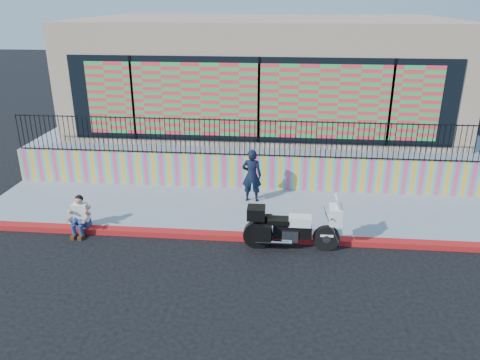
# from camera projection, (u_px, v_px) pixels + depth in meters

# --- Properties ---
(ground) EXTENTS (90.00, 90.00, 0.00)m
(ground) POSITION_uv_depth(u_px,v_px,m) (248.00, 239.00, 12.42)
(ground) COLOR black
(ground) RESTS_ON ground
(red_curb) EXTENTS (16.00, 0.30, 0.15)m
(red_curb) POSITION_uv_depth(u_px,v_px,m) (248.00, 237.00, 12.39)
(red_curb) COLOR #B9220D
(red_curb) RESTS_ON ground
(sidewalk) EXTENTS (16.00, 3.00, 0.15)m
(sidewalk) POSITION_uv_depth(u_px,v_px,m) (253.00, 210.00, 13.92)
(sidewalk) COLOR gray
(sidewalk) RESTS_ON ground
(mural_wall) EXTENTS (16.00, 0.20, 1.10)m
(mural_wall) POSITION_uv_depth(u_px,v_px,m) (256.00, 172.00, 15.17)
(mural_wall) COLOR #F84172
(mural_wall) RESTS_ON sidewalk
(metal_fence) EXTENTS (15.80, 0.04, 1.20)m
(metal_fence) POSITION_uv_depth(u_px,v_px,m) (257.00, 138.00, 14.75)
(metal_fence) COLOR black
(metal_fence) RESTS_ON mural_wall
(elevated_platform) EXTENTS (16.00, 10.00, 1.25)m
(elevated_platform) POSITION_uv_depth(u_px,v_px,m) (264.00, 132.00, 19.92)
(elevated_platform) COLOR gray
(elevated_platform) RESTS_ON ground
(storefront_building) EXTENTS (14.00, 8.06, 4.00)m
(storefront_building) POSITION_uv_depth(u_px,v_px,m) (265.00, 70.00, 18.76)
(storefront_building) COLOR tan
(storefront_building) RESTS_ON elevated_platform
(police_motorcycle) EXTENTS (2.40, 0.79, 1.49)m
(police_motorcycle) POSITION_uv_depth(u_px,v_px,m) (290.00, 226.00, 11.75)
(police_motorcycle) COLOR black
(police_motorcycle) RESTS_ON ground
(police_officer) EXTENTS (0.61, 0.41, 1.64)m
(police_officer) POSITION_uv_depth(u_px,v_px,m) (252.00, 175.00, 14.13)
(police_officer) COLOR black
(police_officer) RESTS_ON sidewalk
(seated_man) EXTENTS (0.54, 0.71, 1.06)m
(seated_man) POSITION_uv_depth(u_px,v_px,m) (79.00, 219.00, 12.53)
(seated_man) COLOR navy
(seated_man) RESTS_ON ground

